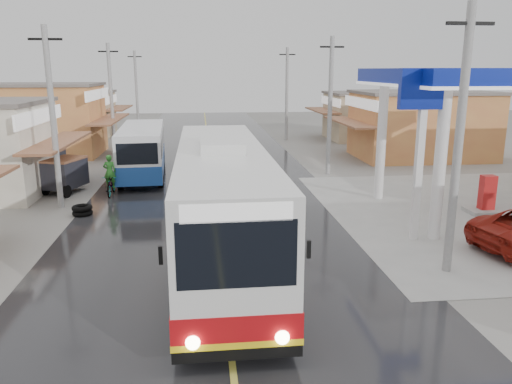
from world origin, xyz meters
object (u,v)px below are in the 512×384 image
at_px(cyclist, 111,182).
at_px(coach_bus, 222,203).
at_px(second_bus, 143,150).
at_px(tyre_stack, 82,210).
at_px(tricycle_near, 65,173).
at_px(tricycle_far, 48,164).

bearing_deg(cyclist, coach_bus, -61.03).
distance_m(second_bus, tyre_stack, 8.24).
height_order(cyclist, tyre_stack, cyclist).
xyz_separation_m(second_bus, tyre_stack, (-1.78, -7.93, -1.35)).
xyz_separation_m(tricycle_near, tricycle_far, (-1.64, 2.76, -0.01)).
height_order(tricycle_near, tyre_stack, tricycle_near).
bearing_deg(tyre_stack, cyclist, 79.58).
relative_size(second_bus, tricycle_far, 3.65).
height_order(coach_bus, second_bus, coach_bus).
relative_size(second_bus, cyclist, 4.29).
xyz_separation_m(tricycle_near, tyre_stack, (1.75, -4.33, -0.80)).
bearing_deg(tricycle_near, coach_bus, -34.06).
relative_size(coach_bus, second_bus, 1.47).
bearing_deg(second_bus, tyre_stack, -105.76).
relative_size(coach_bus, tyre_stack, 15.03).
bearing_deg(cyclist, second_bus, 75.80).
distance_m(tricycle_near, tricycle_far, 3.21).
height_order(second_bus, tyre_stack, second_bus).
distance_m(second_bus, cyclist, 4.61).
bearing_deg(tricycle_far, tyre_stack, -58.64).
distance_m(coach_bus, tricycle_far, 15.92).
distance_m(cyclist, tricycle_near, 2.54).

